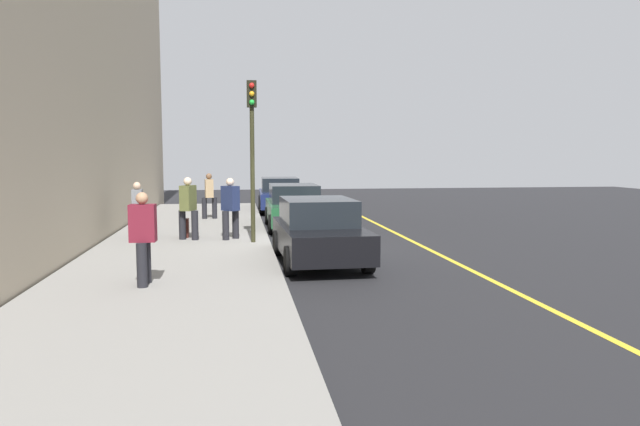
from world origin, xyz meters
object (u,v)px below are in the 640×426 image
at_px(pedestrian_navy_coat, 230,207).
at_px(pedestrian_tan_coat, 209,195).
at_px(traffic_light_pole, 252,134).
at_px(pedestrian_grey_coat, 138,209).
at_px(rolling_suitcase, 185,228).
at_px(parked_car_black, 319,231).
at_px(parked_car_green, 294,207).
at_px(pedestrian_burgundy_coat, 143,236).
at_px(parked_car_navy, 280,195).
at_px(pedestrian_olive_coat, 188,207).

xyz_separation_m(pedestrian_navy_coat, pedestrian_tan_coat, (-5.57, -0.84, -0.02)).
bearing_deg(traffic_light_pole, pedestrian_grey_coat, -108.14).
bearing_deg(rolling_suitcase, pedestrian_tan_coat, 174.47).
relative_size(parked_car_black, rolling_suitcase, 4.63).
xyz_separation_m(parked_car_green, pedestrian_grey_coat, (3.00, -4.74, 0.26)).
bearing_deg(pedestrian_burgundy_coat, pedestrian_grey_coat, -169.98).
bearing_deg(pedestrian_grey_coat, parked_car_green, 122.28).
bearing_deg(pedestrian_grey_coat, parked_car_navy, 152.87).
bearing_deg(pedestrian_tan_coat, pedestrian_burgundy_coat, -3.45).
bearing_deg(rolling_suitcase, pedestrian_grey_coat, -81.69).
xyz_separation_m(parked_car_black, pedestrian_tan_coat, (-8.79, -2.91, 0.30)).
height_order(pedestrian_grey_coat, pedestrian_olive_coat, pedestrian_olive_coat).
xyz_separation_m(pedestrian_burgundy_coat, pedestrian_tan_coat, (-11.30, 0.68, -0.01)).
bearing_deg(pedestrian_tan_coat, pedestrian_olive_coat, -3.50).
distance_m(parked_car_green, pedestrian_olive_coat, 4.70).
bearing_deg(parked_car_black, pedestrian_burgundy_coat, -55.08).
height_order(pedestrian_navy_coat, pedestrian_burgundy_coat, pedestrian_navy_coat).
height_order(pedestrian_grey_coat, pedestrian_navy_coat, pedestrian_navy_coat).
xyz_separation_m(parked_car_navy, pedestrian_navy_coat, (9.57, -2.10, 0.32)).
bearing_deg(pedestrian_grey_coat, rolling_suitcase, 98.31).
height_order(pedestrian_grey_coat, pedestrian_burgundy_coat, pedestrian_burgundy_coat).
height_order(parked_car_black, rolling_suitcase, parked_car_black).
bearing_deg(parked_car_black, traffic_light_pole, -150.38).
bearing_deg(pedestrian_navy_coat, parked_car_green, 147.74).
height_order(parked_car_green, parked_car_black, same).
bearing_deg(pedestrian_olive_coat, parked_car_black, 44.54).
relative_size(pedestrian_grey_coat, pedestrian_navy_coat, 0.93).
bearing_deg(rolling_suitcase, pedestrian_burgundy_coat, -1.79).
relative_size(parked_car_navy, rolling_suitcase, 5.03).
height_order(parked_car_green, pedestrian_tan_coat, pedestrian_tan_coat).
distance_m(pedestrian_navy_coat, pedestrian_olive_coat, 1.18).
bearing_deg(parked_car_navy, pedestrian_grey_coat, -27.13).
distance_m(parked_car_navy, rolling_suitcase, 9.63).
distance_m(parked_car_green, pedestrian_tan_coat, 3.70).
relative_size(parked_car_green, pedestrian_olive_coat, 2.52).
height_order(pedestrian_burgundy_coat, traffic_light_pole, traffic_light_pole).
bearing_deg(rolling_suitcase, parked_car_green, 129.06).
bearing_deg(parked_car_navy, pedestrian_olive_coat, -19.02).
xyz_separation_m(parked_car_green, traffic_light_pole, (4.05, -1.52, 2.34)).
bearing_deg(pedestrian_grey_coat, pedestrian_olive_coat, 77.45).
xyz_separation_m(parked_car_navy, pedestrian_tan_coat, (4.01, -2.94, 0.30)).
height_order(pedestrian_navy_coat, pedestrian_olive_coat, pedestrian_olive_coat).
bearing_deg(parked_car_green, parked_car_navy, -179.63).
relative_size(pedestrian_grey_coat, pedestrian_olive_coat, 0.92).
distance_m(pedestrian_grey_coat, pedestrian_burgundy_coat, 6.23).
relative_size(pedestrian_olive_coat, rolling_suitcase, 1.96).
distance_m(parked_car_black, traffic_light_pole, 3.77).
bearing_deg(parked_car_black, pedestrian_grey_coat, -127.74).
relative_size(pedestrian_tan_coat, traffic_light_pole, 0.39).
bearing_deg(pedestrian_olive_coat, pedestrian_burgundy_coat, -3.40).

